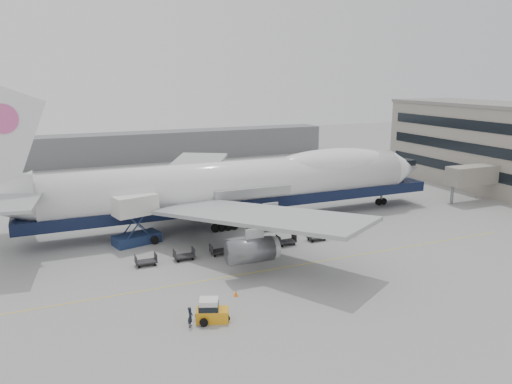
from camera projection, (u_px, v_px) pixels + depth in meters
name	position (u px, v px, depth m)	size (l,w,h in m)	color
ground	(273.00, 249.00, 60.46)	(260.00, 260.00, 0.00)	gray
apron_line	(297.00, 265.00, 55.10)	(60.00, 0.15, 0.01)	gold
hangar	(109.00, 149.00, 118.33)	(110.00, 8.00, 7.00)	slate
airliner	(241.00, 184.00, 70.15)	(67.00, 55.30, 19.98)	white
catering_truck	(135.00, 217.00, 61.53)	(6.12, 4.85, 6.24)	navy
baggage_tug	(211.00, 311.00, 42.47)	(3.09, 2.36, 2.01)	orange
ground_worker	(190.00, 317.00, 41.52)	(0.63, 0.42, 1.74)	black
traffic_cone	(236.00, 293.00, 47.40)	(0.40, 0.40, 0.60)	orange
dolly_0	(146.00, 261.00, 54.97)	(2.30, 1.35, 1.30)	#2D2D30
dolly_1	(184.00, 255.00, 56.65)	(2.30, 1.35, 1.30)	#2D2D30
dolly_2	(220.00, 250.00, 58.32)	(2.30, 1.35, 1.30)	#2D2D30
dolly_3	(254.00, 245.00, 60.00)	(2.30, 1.35, 1.30)	#2D2D30
dolly_4	(286.00, 241.00, 61.67)	(2.30, 1.35, 1.30)	#2D2D30
dolly_5	(317.00, 236.00, 63.35)	(2.30, 1.35, 1.30)	#2D2D30
dolly_6	(345.00, 232.00, 65.02)	(2.30, 1.35, 1.30)	#2D2D30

